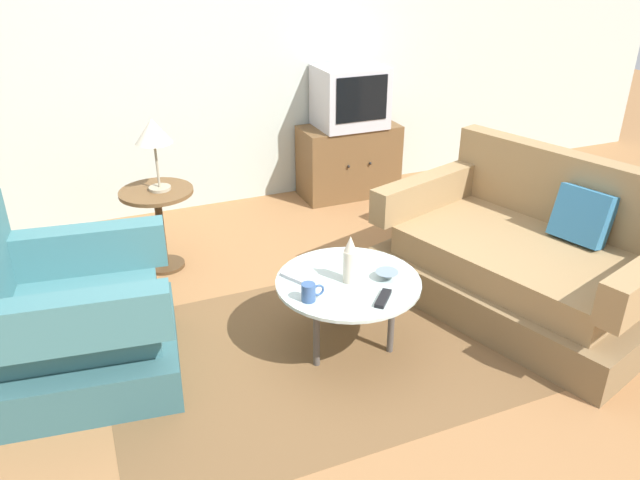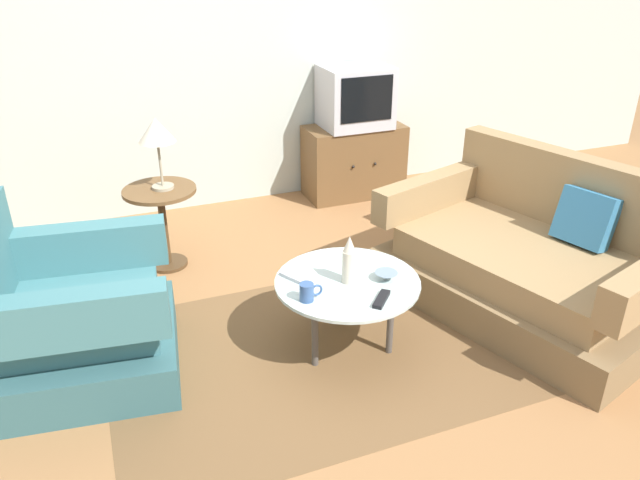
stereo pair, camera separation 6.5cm
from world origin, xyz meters
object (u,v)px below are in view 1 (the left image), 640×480
(side_table, at_px, (159,213))
(tv_remote_dark, at_px, (383,298))
(table_lamp, at_px, (153,134))
(mug, at_px, (309,292))
(television, at_px, (350,97))
(bowl, at_px, (387,275))
(tv_remote_silver, at_px, (295,278))
(coffee_table, at_px, (348,286))
(couch, at_px, (528,260))
(armchair, at_px, (68,325))
(vase, at_px, (350,260))
(tv_stand, at_px, (349,161))

(side_table, height_order, tv_remote_dark, side_table)
(side_table, xyz_separation_m, table_lamp, (0.03, -0.00, 0.53))
(mug, bearing_deg, television, 60.37)
(side_table, relative_size, bowl, 4.62)
(bowl, xyz_separation_m, tv_remote_silver, (-0.45, 0.17, -0.01))
(coffee_table, height_order, side_table, side_table)
(couch, relative_size, coffee_table, 2.39)
(armchair, distance_m, vase, 1.45)
(tv_stand, relative_size, tv_remote_dark, 5.38)
(armchair, relative_size, table_lamp, 2.16)
(armchair, relative_size, television, 1.83)
(mug, xyz_separation_m, tv_remote_dark, (0.34, -0.14, -0.04))
(coffee_table, xyz_separation_m, tv_stand, (0.95, 2.03, -0.08))
(mug, bearing_deg, table_lamp, 109.03)
(couch, xyz_separation_m, television, (-0.25, 2.03, 0.57))
(tv_stand, xyz_separation_m, table_lamp, (-1.70, -0.73, 0.63))
(vase, bearing_deg, side_table, 120.51)
(table_lamp, bearing_deg, armchair, -122.84)
(coffee_table, height_order, tv_remote_dark, tv_remote_dark)
(couch, relative_size, vase, 6.95)
(coffee_table, relative_size, tv_stand, 0.92)
(bowl, bearing_deg, tv_remote_dark, -123.01)
(couch, height_order, table_lamp, table_lamp)
(television, xyz_separation_m, bowl, (-0.76, -2.09, -0.42))
(armchair, relative_size, side_table, 1.79)
(table_lamp, xyz_separation_m, bowl, (0.94, -1.36, -0.50))
(television, relative_size, bowl, 4.52)
(table_lamp, relative_size, tv_remote_silver, 2.60)
(side_table, xyz_separation_m, tv_remote_silver, (0.52, -1.19, 0.02))
(armchair, height_order, tv_remote_silver, armchair)
(tv_remote_silver, bearing_deg, bowl, 40.52)
(mug, xyz_separation_m, bowl, (0.46, 0.04, -0.03))
(table_lamp, xyz_separation_m, vase, (0.75, -1.31, -0.39))
(armchair, distance_m, television, 2.96)
(mug, bearing_deg, tv_stand, 60.36)
(television, relative_size, mug, 4.59)
(coffee_table, relative_size, vase, 2.91)
(tv_stand, distance_m, mug, 2.46)
(tv_remote_dark, bearing_deg, side_table, 71.34)
(tv_stand, height_order, tv_remote_silver, tv_stand)
(armchair, xyz_separation_m, tv_stand, (2.34, 1.73, -0.01))
(television, distance_m, mug, 2.48)
(armchair, bearing_deg, coffee_table, 85.44)
(vase, relative_size, tv_remote_dark, 1.71)
(tv_stand, relative_size, vase, 3.15)
(table_lamp, relative_size, tv_remote_dark, 3.02)
(table_lamp, distance_m, tv_remote_silver, 1.38)
(vase, relative_size, mug, 2.19)
(tv_stand, height_order, television, television)
(vase, relative_size, tv_remote_silver, 1.47)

